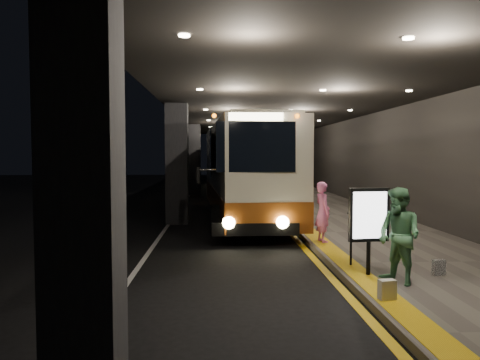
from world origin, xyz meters
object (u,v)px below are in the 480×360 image
object	(u,v)px
coach_main	(244,174)
stanchion_post	(351,239)
bag_plain	(387,290)
coach_second	(234,168)
coach_third	(229,163)
passenger_boarding	(323,212)
passenger_waiting_green	(399,236)
info_sign	(369,217)
bag_polka	(439,267)

from	to	relation	value
coach_main	stanchion_post	xyz separation A→B (m)	(1.86, -8.37, -1.04)
coach_main	bag_plain	xyz separation A→B (m)	(1.78, -10.77, -1.44)
coach_main	bag_plain	size ratio (longest dim) A/B	35.06
coach_second	bag_plain	xyz separation A→B (m)	(1.80, -22.36, -1.36)
coach_third	stanchion_post	world-z (taller)	coach_third
passenger_boarding	passenger_waiting_green	xyz separation A→B (m)	(0.50, -4.17, 0.07)
info_sign	stanchion_post	world-z (taller)	info_sign
coach_second	bag_polka	xyz separation A→B (m)	(3.41, -20.82, -1.38)
passenger_waiting_green	coach_third	bearing A→B (deg)	157.24
coach_main	bag_polka	bearing A→B (deg)	-73.57
stanchion_post	coach_second	bearing A→B (deg)	95.39
coach_main	coach_second	distance (m)	11.58
coach_third	bag_polka	size ratio (longest dim) A/B	35.73
coach_second	info_sign	xyz separation A→B (m)	(2.00, -20.77, -0.36)
coach_main	passenger_boarding	distance (m)	6.00
coach_main	coach_third	xyz separation A→B (m)	(-0.01, 27.09, -0.11)
coach_second	passenger_boarding	xyz separation A→B (m)	(1.87, -17.23, -0.70)
coach_third	passenger_boarding	size ratio (longest dim) A/B	6.61
passenger_boarding	bag_plain	xyz separation A→B (m)	(-0.07, -5.12, -0.66)
info_sign	passenger_boarding	bearing A→B (deg)	84.93
coach_main	stanchion_post	bearing A→B (deg)	-81.20
info_sign	coach_third	bearing A→B (deg)	85.99
info_sign	coach_second	bearing A→B (deg)	88.34
bag_polka	stanchion_post	size ratio (longest dim) A/B	0.27
bag_polka	info_sign	distance (m)	1.75
passenger_boarding	info_sign	bearing A→B (deg)	170.41
passenger_waiting_green	passenger_boarding	bearing A→B (deg)	160.34
coach_second	info_sign	distance (m)	20.87
coach_second	coach_third	size ratio (longest dim) A/B	1.03
info_sign	coach_main	bearing A→B (deg)	95.01
coach_third	passenger_boarding	distance (m)	32.80
passenger_waiting_green	info_sign	size ratio (longest dim) A/B	1.03
coach_second	bag_plain	world-z (taller)	coach_second
passenger_waiting_green	bag_plain	bearing A→B (deg)	-57.21
passenger_waiting_green	bag_polka	world-z (taller)	passenger_waiting_green
bag_plain	coach_main	bearing A→B (deg)	99.39
coach_main	info_sign	bearing A→B (deg)	-81.59
coach_main	passenger_boarding	xyz separation A→B (m)	(1.85, -5.65, -0.78)
passenger_boarding	info_sign	size ratio (longest dim) A/B	0.95
stanchion_post	bag_polka	bearing A→B (deg)	-29.57
coach_main	bag_plain	distance (m)	11.01
coach_second	coach_third	world-z (taller)	coach_second
coach_main	passenger_waiting_green	xyz separation A→B (m)	(2.35, -9.82, -0.71)
coach_main	info_sign	size ratio (longest dim) A/B	6.81
coach_main	coach_third	bearing A→B (deg)	86.27
passenger_boarding	stanchion_post	world-z (taller)	passenger_boarding
bag_plain	passenger_waiting_green	bearing A→B (deg)	59.21
coach_second	passenger_waiting_green	size ratio (longest dim) A/B	6.26
coach_second	coach_third	distance (m)	15.51
passenger_boarding	bag_polka	world-z (taller)	passenger_boarding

